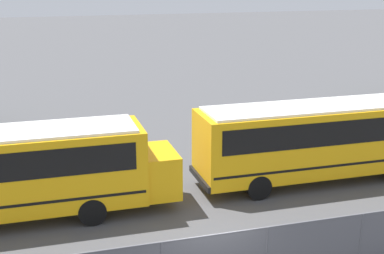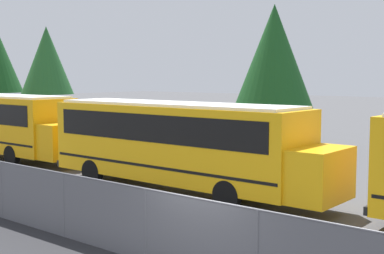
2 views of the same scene
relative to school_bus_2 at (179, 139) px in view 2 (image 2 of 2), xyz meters
name	(u,v)px [view 2 (image 2 of 2)]	position (x,y,z in m)	size (l,w,h in m)	color
fence	(197,237)	(5.92, -6.25, -1.08)	(88.87, 0.07, 1.77)	#9EA0A5
school_bus_2	(179,139)	(0.00, 0.00, 0.00)	(12.10, 2.62, 3.35)	#EDA80F
tree_0	(47,61)	(-23.79, 11.19, 3.58)	(4.20, 4.20, 8.32)	#51381E
tree_1	(274,56)	(-3.47, 12.57, 3.50)	(4.67, 4.67, 8.53)	#51381E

